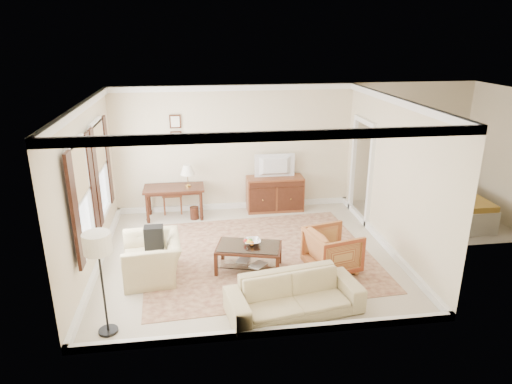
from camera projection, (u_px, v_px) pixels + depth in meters
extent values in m
cube|color=beige|center=(248.00, 255.00, 8.65)|extent=(5.50, 5.00, 0.01)
cube|color=white|center=(247.00, 101.00, 7.69)|extent=(5.50, 5.00, 0.01)
cube|color=beige|center=(234.00, 149.00, 10.50)|extent=(5.50, 0.01, 2.90)
cube|color=beige|center=(271.00, 243.00, 5.83)|extent=(5.50, 0.01, 2.90)
cube|color=beige|center=(88.00, 189.00, 7.81)|extent=(0.01, 5.00, 2.90)
cube|color=beige|center=(393.00, 176.00, 8.53)|extent=(0.01, 5.00, 2.90)
cube|color=beige|center=(428.00, 219.00, 10.28)|extent=(3.00, 2.70, 0.01)
cube|color=beige|center=(501.00, 155.00, 9.99)|extent=(0.01, 2.70, 2.90)
cube|color=#5A241E|center=(258.00, 255.00, 8.63)|extent=(4.39, 3.83, 0.01)
cube|color=#3E1D11|center=(174.00, 188.00, 10.17)|extent=(1.33, 0.67, 0.05)
cylinder|color=#3E1D11|center=(147.00, 209.00, 9.97)|extent=(0.07, 0.07, 0.68)
cylinder|color=#3E1D11|center=(201.00, 206.00, 10.13)|extent=(0.07, 0.07, 0.68)
cylinder|color=#3E1D11|center=(149.00, 201.00, 10.45)|extent=(0.07, 0.07, 0.68)
cylinder|color=#3E1D11|center=(201.00, 198.00, 10.60)|extent=(0.07, 0.07, 0.68)
cube|color=brown|center=(275.00, 194.00, 10.71)|extent=(1.32, 0.51, 0.81)
imported|color=black|center=(275.00, 159.00, 10.41)|extent=(0.89, 0.51, 0.12)
cube|color=#3E1D11|center=(249.00, 248.00, 7.97)|extent=(1.25, 0.92, 0.04)
cube|color=silver|center=(249.00, 246.00, 7.96)|extent=(1.17, 0.84, 0.01)
cube|color=silver|center=(249.00, 262.00, 8.06)|extent=(1.15, 0.82, 0.02)
cube|color=#3E1D11|center=(216.00, 265.00, 7.83)|extent=(0.07, 0.07, 0.43)
cube|color=#3E1D11|center=(277.00, 269.00, 7.71)|extent=(0.07, 0.07, 0.43)
cube|color=#3E1D11|center=(223.00, 249.00, 8.38)|extent=(0.07, 0.07, 0.43)
cube|color=#3E1D11|center=(280.00, 253.00, 8.26)|extent=(0.07, 0.07, 0.43)
imported|color=silver|center=(252.00, 241.00, 8.01)|extent=(0.42, 0.42, 0.10)
imported|color=brown|center=(238.00, 259.00, 8.12)|extent=(0.27, 0.15, 0.38)
imported|color=brown|center=(253.00, 263.00, 7.97)|extent=(0.22, 0.21, 0.38)
imported|color=brown|center=(333.00, 248.00, 7.97)|extent=(0.94, 0.97, 0.84)
imported|color=#CBBA89|center=(152.00, 252.00, 7.73)|extent=(0.81, 1.15, 0.96)
cube|color=black|center=(154.00, 235.00, 7.75)|extent=(0.29, 0.36, 0.40)
imported|color=#CBBA89|center=(294.00, 289.00, 6.76)|extent=(2.08, 0.91, 0.79)
cylinder|color=black|center=(108.00, 331.00, 6.43)|extent=(0.27, 0.27, 0.04)
cylinder|color=black|center=(103.00, 291.00, 6.21)|extent=(0.03, 0.03, 1.28)
cylinder|color=silver|center=(97.00, 243.00, 5.97)|extent=(0.38, 0.38, 0.28)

